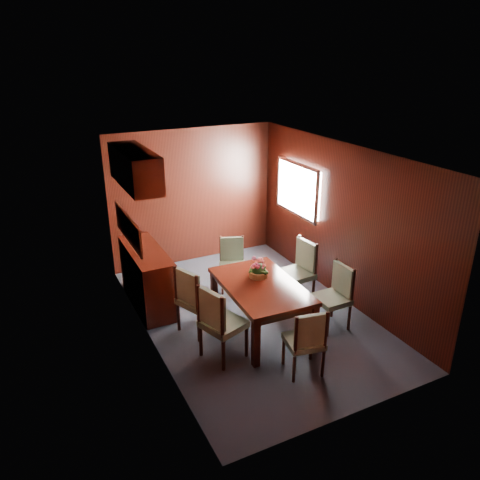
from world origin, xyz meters
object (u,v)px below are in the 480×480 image
chair_right_near (336,293)px  chair_head (306,339)px  chair_left_near (219,320)px  sideboard (148,277)px  dining_table (261,291)px  flower_centerpiece (258,268)px

chair_right_near → chair_head: chair_right_near is taller
chair_left_near → sideboard: bearing=174.5°
chair_left_near → chair_right_near: bearing=70.9°
chair_left_near → chair_head: 1.08m
sideboard → chair_left_near: (0.40, -1.72, 0.11)m
dining_table → chair_right_near: chair_right_near is taller
chair_right_near → flower_centerpiece: (-0.91, 0.57, 0.33)m
dining_table → flower_centerpiece: bearing=73.0°
chair_left_near → flower_centerpiece: bearing=104.6°
dining_table → chair_right_near: (0.98, -0.36, -0.10)m
flower_centerpiece → chair_left_near: bearing=-146.8°
sideboard → dining_table: size_ratio=0.90×
sideboard → flower_centerpiece: bearing=-42.9°
flower_centerpiece → chair_right_near: bearing=-32.1°
sideboard → chair_left_near: chair_left_near is taller
chair_right_near → flower_centerpiece: size_ratio=3.33×
chair_right_near → chair_left_near: bearing=89.3°
sideboard → flower_centerpiece: (1.25, -1.17, 0.39)m
dining_table → chair_left_near: chair_left_near is taller
dining_table → chair_left_near: size_ratio=1.53×
chair_head → chair_left_near: bearing=148.3°
chair_left_near → flower_centerpiece: chair_left_near is taller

